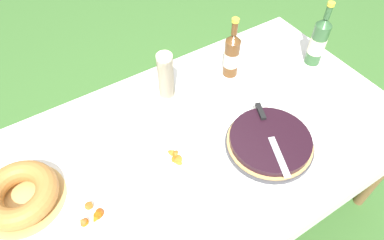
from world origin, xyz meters
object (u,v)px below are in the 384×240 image
berry_tart (270,142)px  snack_plate_near (179,160)px  cup_stack (166,76)px  bundt_cake (20,194)px  serving_knife (269,131)px  cider_bottle_amber (232,55)px  snack_plate_left (96,217)px  cider_bottle_green (318,41)px

berry_tart → snack_plate_near: same height
cup_stack → berry_tart: bearing=-66.7°
bundt_cake → snack_plate_near: bundt_cake is taller
serving_knife → cup_stack: bearing=-132.3°
berry_tart → cider_bottle_amber: cider_bottle_amber is taller
snack_plate_near → snack_plate_left: (-0.37, -0.05, -0.00)m
bundt_cake → cup_stack: bearing=14.7°
berry_tart → cup_stack: size_ratio=1.52×
snack_plate_left → cider_bottle_green: bearing=9.4°
serving_knife → snack_plate_near: 0.39m
cider_bottle_amber → snack_plate_left: bearing=-156.9°
berry_tart → cider_bottle_green: (0.54, 0.29, 0.10)m
cider_bottle_green → serving_knife: bearing=-153.3°
berry_tart → cider_bottle_green: 0.63m
serving_knife → snack_plate_left: 0.74m
serving_knife → cup_stack: cup_stack is taller
snack_plate_left → cider_bottle_amber: bearing=23.1°
berry_tart → snack_plate_near: bearing=159.3°
snack_plate_near → bundt_cake: bearing=164.1°
bundt_cake → cider_bottle_amber: 1.07m
serving_knife → snack_plate_left: serving_knife is taller
serving_knife → bundt_cake: 0.98m
serving_knife → snack_plate_near: bearing=-84.3°
bundt_cake → snack_plate_left: bearing=-46.9°
cider_bottle_amber → snack_plate_near: size_ratio=1.59×
cup_stack → cider_bottle_green: size_ratio=0.71×
bundt_cake → cider_bottle_amber: bearing=8.2°
cup_stack → snack_plate_left: bearing=-142.2°
snack_plate_left → berry_tart: bearing=-6.6°
serving_knife → bundt_cake: size_ratio=1.16×
cider_bottle_amber → berry_tart: bearing=-106.3°
cup_stack → snack_plate_left: (-0.52, -0.40, -0.11)m
cider_bottle_amber → bundt_cake: bearing=-171.8°
bundt_cake → cider_bottle_green: 1.48m
serving_knife → cider_bottle_green: 0.60m
bundt_cake → cider_bottle_green: cider_bottle_green is taller
cider_bottle_green → cider_bottle_amber: (-0.41, 0.16, -0.01)m
berry_tart → cider_bottle_amber: 0.48m
cup_stack → cider_bottle_green: 0.78m
bundt_cake → cider_bottle_amber: (1.06, 0.15, 0.08)m
berry_tart → cider_bottle_green: cider_bottle_green is taller
berry_tart → cider_bottle_amber: bearing=73.7°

